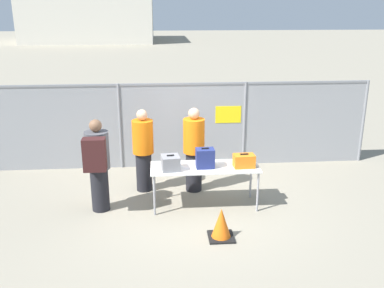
{
  "coord_description": "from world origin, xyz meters",
  "views": [
    {
      "loc": [
        -0.56,
        -7.37,
        3.65
      ],
      "look_at": [
        0.08,
        0.6,
        1.05
      ],
      "focal_mm": 40.0,
      "sensor_mm": 36.0,
      "label": 1
    }
  ],
  "objects": [
    {
      "name": "traffic_cone",
      "position": [
        0.42,
        -1.2,
        0.24
      ],
      "size": [
        0.42,
        0.42,
        0.53
      ],
      "color": "black",
      "rests_on": "ground_plane"
    },
    {
      "name": "inspection_table",
      "position": [
        0.27,
        -0.0,
        0.74
      ],
      "size": [
        2.01,
        0.73,
        0.8
      ],
      "color": "silver",
      "rests_on": "ground_plane"
    },
    {
      "name": "fence_section",
      "position": [
        0.01,
        2.19,
        1.05
      ],
      "size": [
        8.74,
        0.07,
        1.99
      ],
      "color": "gray",
      "rests_on": "ground_plane"
    },
    {
      "name": "utility_trailer",
      "position": [
        0.47,
        4.96,
        0.38
      ],
      "size": [
        3.27,
        2.12,
        0.63
      ],
      "color": "#B2B2B7",
      "rests_on": "ground_plane"
    },
    {
      "name": "suitcase_orange",
      "position": [
        0.99,
        -0.08,
        0.92
      ],
      "size": [
        0.39,
        0.26,
        0.26
      ],
      "color": "orange",
      "rests_on": "inspection_table"
    },
    {
      "name": "suitcase_grey",
      "position": [
        -0.37,
        -0.11,
        0.93
      ],
      "size": [
        0.35,
        0.37,
        0.29
      ],
      "color": "slate",
      "rests_on": "inspection_table"
    },
    {
      "name": "suitcase_navy",
      "position": [
        0.27,
        -0.04,
        0.98
      ],
      "size": [
        0.34,
        0.26,
        0.38
      ],
      "color": "navy",
      "rests_on": "inspection_table"
    },
    {
      "name": "security_worker_near",
      "position": [
        0.13,
        0.75,
        0.9
      ],
      "size": [
        0.43,
        0.43,
        1.74
      ],
      "rotation": [
        0.0,
        0.0,
        2.88
      ],
      "color": "black",
      "rests_on": "ground_plane"
    },
    {
      "name": "security_worker_far",
      "position": [
        -0.89,
        0.84,
        0.88
      ],
      "size": [
        0.42,
        0.42,
        1.71
      ],
      "rotation": [
        0.0,
        0.0,
        3.14
      ],
      "color": "black",
      "rests_on": "ground_plane"
    },
    {
      "name": "traveler_hooded",
      "position": [
        -1.67,
        -0.07,
        0.96
      ],
      "size": [
        0.43,
        0.67,
        1.74
      ],
      "rotation": [
        0.0,
        0.0,
        0.15
      ],
      "color": "black",
      "rests_on": "ground_plane"
    },
    {
      "name": "distant_hangar",
      "position": [
        -7.43,
        40.83,
        2.6
      ],
      "size": [
        12.95,
        10.8,
        5.19
      ],
      "color": "beige",
      "rests_on": "ground_plane"
    },
    {
      "name": "ground_plane",
      "position": [
        0.0,
        0.0,
        0.0
      ],
      "size": [
        120.0,
        120.0,
        0.0
      ],
      "primitive_type": "plane",
      "color": "gray"
    }
  ]
}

